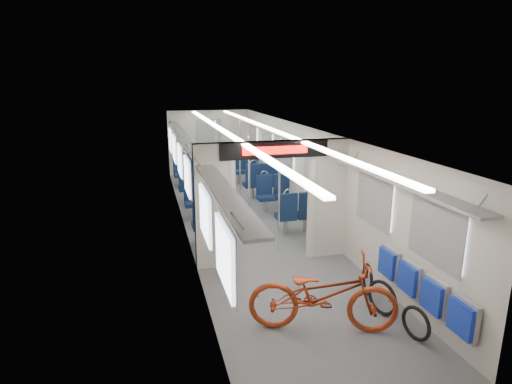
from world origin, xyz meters
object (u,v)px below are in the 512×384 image
at_px(bike_hoop_c, 367,281).
at_px(stanchion_far_right, 240,162).
at_px(stanchion_far_left, 217,163).
at_px(bike_hoop_a, 416,325).
at_px(seat_bay_near_left, 208,207).
at_px(bike_hoop_b, 382,299).
at_px(bicycle, 323,294).
at_px(stanchion_near_left, 249,193).
at_px(seat_bay_near_right, 284,200).
at_px(flip_bench, 421,287).
at_px(seat_bay_far_right, 252,172).
at_px(stanchion_near_right, 279,197).
at_px(seat_bay_far_left, 192,175).

xyz_separation_m(bike_hoop_c, stanchion_far_right, (-0.83, 5.70, 0.92)).
xyz_separation_m(bike_hoop_c, stanchion_far_left, (-1.48, 5.73, 0.92)).
bearing_deg(bike_hoop_c, bike_hoop_a, -89.83).
bearing_deg(seat_bay_near_left, bike_hoop_b, -65.76).
bearing_deg(bike_hoop_b, bicycle, -171.41).
relative_size(stanchion_near_left, stanchion_far_right, 1.00).
bearing_deg(bicycle, seat_bay_near_right, 7.37).
bearing_deg(flip_bench, bike_hoop_c, 104.66).
height_order(bike_hoop_b, seat_bay_far_right, seat_bay_far_right).
height_order(bike_hoop_b, stanchion_far_right, stanchion_far_right).
bearing_deg(stanchion_far_right, flip_bench, -80.73).
height_order(bicycle, bike_hoop_a, bicycle).
distance_m(bike_hoop_b, seat_bay_far_right, 7.60).
relative_size(bike_hoop_b, stanchion_near_left, 0.23).
distance_m(seat_bay_near_right, stanchion_far_left, 2.41).
xyz_separation_m(seat_bay_near_right, stanchion_near_right, (-0.71, -1.80, 0.62)).
xyz_separation_m(bike_hoop_b, stanchion_far_right, (-0.74, 6.31, 0.91)).
height_order(bike_hoop_a, stanchion_near_left, stanchion_near_left).
xyz_separation_m(seat_bay_near_left, seat_bay_near_right, (1.87, 0.12, -0.01)).
bearing_deg(bike_hoop_a, stanchion_far_right, 96.83).
distance_m(seat_bay_near_right, seat_bay_far_left, 3.72).
height_order(seat_bay_near_left, stanchion_near_right, stanchion_near_right).
relative_size(bike_hoop_b, seat_bay_far_left, 0.23).
bearing_deg(seat_bay_near_right, bike_hoop_a, -88.15).
relative_size(stanchion_far_left, stanchion_far_right, 1.00).
height_order(flip_bench, bike_hoop_b, flip_bench).
bearing_deg(stanchion_near_right, seat_bay_far_right, 81.88).
distance_m(bicycle, bike_hoop_c, 1.38).
xyz_separation_m(bike_hoop_a, stanchion_near_right, (-0.87, 3.30, 0.93)).
bearing_deg(seat_bay_far_left, seat_bay_far_right, -1.26).
bearing_deg(seat_bay_near_left, bicycle, -78.25).
xyz_separation_m(seat_bay_near_right, seat_bay_far_left, (-1.87, 3.22, 0.04)).
height_order(seat_bay_near_right, stanchion_far_right, stanchion_far_right).
xyz_separation_m(bicycle, stanchion_far_right, (0.27, 6.46, 0.61)).
xyz_separation_m(bicycle, seat_bay_far_left, (-0.93, 7.78, 0.03)).
bearing_deg(stanchion_far_right, stanchion_near_left, -99.17).
distance_m(bike_hoop_a, seat_bay_near_right, 5.11).
distance_m(bike_hoop_c, stanchion_far_left, 5.98).
bearing_deg(stanchion_near_left, bike_hoop_a, -70.12).
bearing_deg(stanchion_near_left, bike_hoop_b, -67.72).
height_order(bike_hoop_a, seat_bay_near_left, seat_bay_near_left).
distance_m(flip_bench, seat_bay_near_left, 5.21).
relative_size(bike_hoop_b, stanchion_near_right, 0.23).
relative_size(bicycle, seat_bay_near_left, 0.98).
bearing_deg(seat_bay_far_left, seat_bay_near_left, -90.00).
relative_size(seat_bay_far_right, stanchion_near_left, 1.00).
distance_m(bike_hoop_a, bike_hoop_b, 0.69).
distance_m(seat_bay_near_left, stanchion_near_right, 2.13).
height_order(bike_hoop_c, seat_bay_far_right, seat_bay_far_right).
relative_size(bike_hoop_a, stanchion_far_right, 0.21).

